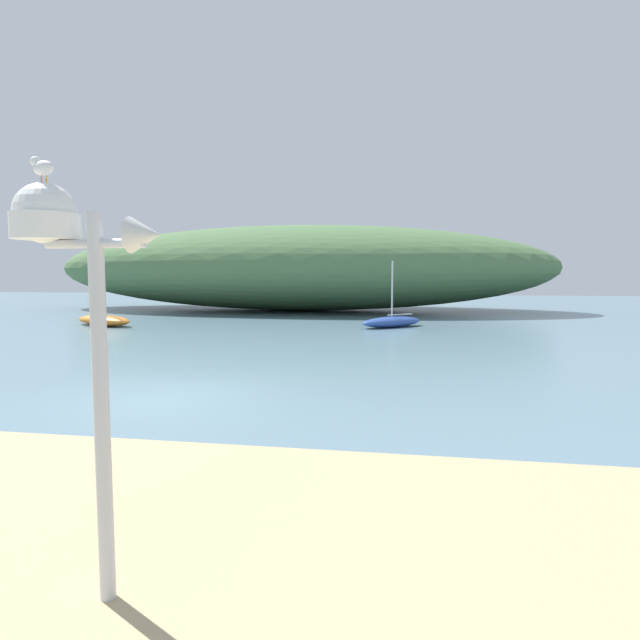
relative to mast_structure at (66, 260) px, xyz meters
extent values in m
plane|color=slate|center=(-2.77, 7.26, -2.85)|extent=(120.00, 120.00, 0.00)
ellipsoid|color=#517547|center=(-6.02, 35.90, 0.34)|extent=(37.98, 14.36, 6.37)
cylinder|color=silver|center=(0.24, 0.00, -1.15)|extent=(0.12, 0.12, 3.01)
cylinder|color=silver|center=(0.24, 0.00, 0.12)|extent=(0.80, 0.07, 0.07)
cylinder|color=white|center=(-0.16, 0.00, 0.25)|extent=(0.50, 0.50, 0.19)
sphere|color=white|center=(-0.16, 0.00, 0.35)|extent=(0.46, 0.46, 0.46)
cone|color=silver|center=(0.65, 0.00, 0.18)|extent=(0.24, 0.27, 0.27)
cylinder|color=orange|center=(-0.16, -0.02, 0.61)|extent=(0.01, 0.01, 0.05)
cylinder|color=orange|center=(-0.15, 0.02, 0.61)|extent=(0.01, 0.01, 0.05)
ellipsoid|color=white|center=(-0.16, 0.00, 0.69)|extent=(0.22, 0.14, 0.11)
ellipsoid|color=#9EA0A8|center=(-0.16, 0.00, 0.71)|extent=(0.20, 0.12, 0.04)
sphere|color=white|center=(-0.24, 0.02, 0.74)|extent=(0.08, 0.08, 0.08)
cone|color=gold|center=(-0.29, 0.04, 0.74)|extent=(0.05, 0.03, 0.02)
ellipsoid|color=#2D4C9E|center=(1.62, 23.75, -2.58)|extent=(3.53, 3.45, 0.55)
cylinder|color=silver|center=(1.62, 23.75, -0.95)|extent=(0.08, 0.08, 3.03)
cylinder|color=silver|center=(2.02, 24.14, -2.22)|extent=(1.26, 1.21, 0.06)
ellipsoid|color=orange|center=(-13.50, 21.96, -2.57)|extent=(4.19, 2.88, 0.57)
cylinder|color=silver|center=(-13.50, 21.96, -0.55)|extent=(0.08, 0.08, 3.80)
cylinder|color=silver|center=(-14.04, 22.20, -2.20)|extent=(1.66, 0.78, 0.06)
camera|label=1|loc=(2.56, -3.62, -0.10)|focal=29.68mm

